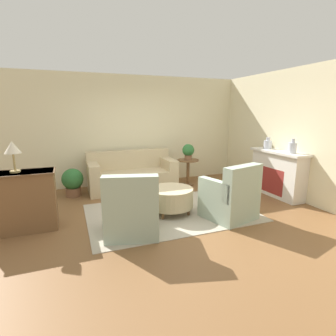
# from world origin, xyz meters

# --- Properties ---
(ground_plane) EXTENTS (16.00, 16.00, 0.00)m
(ground_plane) POSITION_xyz_m (0.00, 0.00, 0.00)
(ground_plane) COLOR brown
(wall_back) EXTENTS (8.85, 0.12, 2.80)m
(wall_back) POSITION_xyz_m (0.00, 2.48, 1.40)
(wall_back) COLOR beige
(wall_back) RESTS_ON ground_plane
(wall_right) EXTENTS (0.12, 9.66, 2.80)m
(wall_right) POSITION_xyz_m (2.89, 0.00, 1.40)
(wall_right) COLOR beige
(wall_right) RESTS_ON ground_plane
(rug) EXTENTS (3.07, 2.04, 0.01)m
(rug) POSITION_xyz_m (0.00, 0.00, 0.01)
(rug) COLOR #B2A893
(rug) RESTS_ON ground_plane
(couch) EXTENTS (2.09, 0.90, 0.93)m
(couch) POSITION_xyz_m (-0.31, 1.83, 0.34)
(couch) COLOR #C6B289
(couch) RESTS_ON ground_plane
(armchair_left) EXTENTS (0.97, 0.95, 1.00)m
(armchair_left) POSITION_xyz_m (-0.90, -0.63, 0.39)
(armchair_left) COLOR #9EB29E
(armchair_left) RESTS_ON rug
(armchair_right) EXTENTS (0.97, 0.95, 1.00)m
(armchair_right) POSITION_xyz_m (0.90, -0.63, 0.39)
(armchair_right) COLOR #9EB29E
(armchair_right) RESTS_ON rug
(ottoman_table) EXTENTS (0.84, 0.84, 0.47)m
(ottoman_table) POSITION_xyz_m (0.00, 0.01, 0.30)
(ottoman_table) COLOR #C6B289
(ottoman_table) RESTS_ON rug
(side_table) EXTENTS (0.55, 0.55, 0.67)m
(side_table) POSITION_xyz_m (1.14, 1.67, 0.46)
(side_table) COLOR brown
(side_table) RESTS_ON ground_plane
(fireplace) EXTENTS (0.44, 1.42, 1.03)m
(fireplace) POSITION_xyz_m (2.64, 0.13, 0.54)
(fireplace) COLOR silver
(fireplace) RESTS_ON ground_plane
(dresser) EXTENTS (1.13, 0.50, 0.97)m
(dresser) POSITION_xyz_m (-2.53, 0.16, 0.50)
(dresser) COLOR brown
(dresser) RESTS_ON ground_plane
(vase_mantel_near) EXTENTS (0.18, 0.18, 0.27)m
(vase_mantel_near) POSITION_xyz_m (2.63, 0.49, 1.14)
(vase_mantel_near) COLOR silver
(vase_mantel_near) RESTS_ON fireplace
(vase_mantel_far) EXTENTS (0.16, 0.16, 0.31)m
(vase_mantel_far) POSITION_xyz_m (2.63, -0.23, 1.15)
(vase_mantel_far) COLOR silver
(vase_mantel_far) RESTS_ON fireplace
(potted_plant_on_side_table) EXTENTS (0.31, 0.31, 0.40)m
(potted_plant_on_side_table) POSITION_xyz_m (1.14, 1.67, 0.90)
(potted_plant_on_side_table) COLOR brown
(potted_plant_on_side_table) RESTS_ON side_table
(potted_plant_floor) EXTENTS (0.47, 0.47, 0.64)m
(potted_plant_floor) POSITION_xyz_m (-1.70, 1.74, 0.35)
(potted_plant_floor) COLOR brown
(potted_plant_floor) RESTS_ON ground_plane
(table_lamp) EXTENTS (0.24, 0.24, 0.48)m
(table_lamp) POSITION_xyz_m (-2.53, 0.16, 1.33)
(table_lamp) COLOR tan
(table_lamp) RESTS_ON dresser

